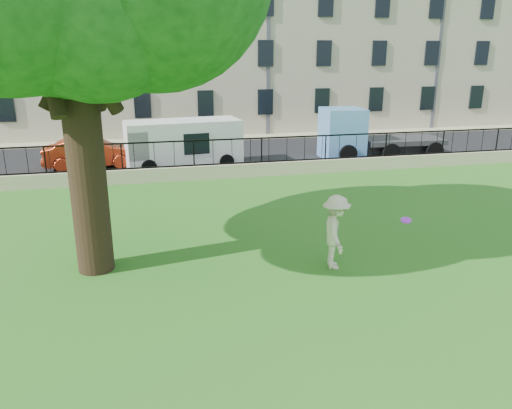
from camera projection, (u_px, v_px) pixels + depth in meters
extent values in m
plane|color=#286E1A|center=(258.00, 316.00, 10.57)|extent=(120.00, 120.00, 0.00)
cube|color=tan|center=(195.00, 173.00, 21.65)|extent=(50.00, 0.40, 0.60)
cube|color=black|center=(194.00, 165.00, 21.55)|extent=(50.00, 0.05, 0.06)
cube|color=black|center=(193.00, 141.00, 21.23)|extent=(50.00, 0.05, 0.06)
cube|color=black|center=(185.00, 158.00, 26.11)|extent=(60.00, 9.00, 0.01)
cube|color=tan|center=(177.00, 140.00, 30.93)|extent=(60.00, 1.40, 0.12)
cube|color=#C0BB99|center=(166.00, 33.00, 34.33)|extent=(56.00, 10.00, 13.00)
cylinder|color=black|center=(87.00, 176.00, 12.11)|extent=(0.90, 0.90, 4.94)
imported|color=beige|center=(336.00, 232.00, 12.68)|extent=(0.97, 1.37, 1.93)
cylinder|color=#B529EB|center=(406.00, 220.00, 12.68)|extent=(0.31, 0.30, 0.12)
imported|color=#AE3015|center=(92.00, 153.00, 23.71)|extent=(4.52, 1.86, 1.45)
cube|color=white|center=(184.00, 144.00, 23.72)|extent=(5.54, 2.67, 2.24)
cube|color=#5F9AE0|center=(380.00, 133.00, 25.94)|extent=(6.26, 2.55, 2.57)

